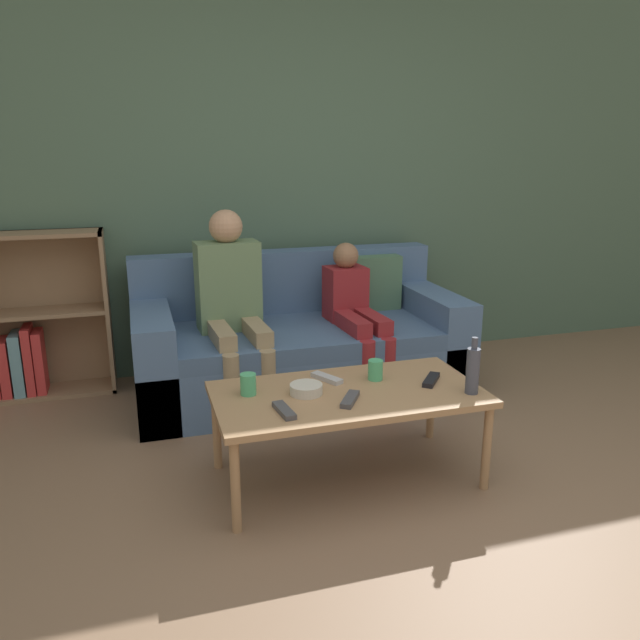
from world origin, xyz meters
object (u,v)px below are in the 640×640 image
tv_remote_1 (350,399)px  tv_remote_3 (327,378)px  bookshelf (34,329)px  person_adult (231,296)px  couch (299,346)px  person_child (355,310)px  cup_far (248,384)px  tv_remote_2 (284,410)px  cup_near (375,370)px  tv_remote_0 (431,380)px  bottle (473,370)px  snack_bowl (306,389)px  coffee_table (348,399)px

tv_remote_1 → tv_remote_3: (-0.02, 0.27, 0.00)m
bookshelf → person_adult: size_ratio=0.88×
bookshelf → person_adult: (1.15, -0.49, 0.25)m
couch → person_child: person_child is taller
cup_far → tv_remote_2: bearing=-66.4°
couch → tv_remote_3: (-0.13, -0.99, 0.16)m
tv_remote_2 → couch: bearing=65.6°
bookshelf → person_adult: 1.27m
person_adult → cup_near: (0.52, -0.96, -0.18)m
cup_near → tv_remote_3: 0.23m
person_adult → tv_remote_1: bearing=-77.9°
tv_remote_0 → bottle: bottle is taller
person_child → cup_near: (-0.22, -0.90, -0.05)m
person_adult → tv_remote_3: size_ratio=6.63×
tv_remote_0 → tv_remote_2: size_ratio=0.93×
cup_far → tv_remote_0: bearing=-6.7°
person_child → tv_remote_0: (0.01, -1.01, -0.08)m
snack_bowl → bottle: (0.71, -0.21, 0.09)m
person_adult → bottle: person_adult is taller
couch → person_adult: (-0.43, -0.09, 0.37)m
coffee_table → tv_remote_1: size_ratio=7.14×
tv_remote_0 → tv_remote_1: 0.45m
snack_bowl → bottle: bottle is taller
person_child → bookshelf: bearing=160.2°
cup_near → tv_remote_1: bearing=-133.3°
tv_remote_1 → tv_remote_2: 0.30m
bookshelf → coffee_table: bearing=-46.1°
couch → tv_remote_0: bearing=-74.1°
coffee_table → couch: bearing=85.9°
tv_remote_3 → bottle: bearing=-58.6°
cup_near → tv_remote_2: 0.56m
tv_remote_2 → bottle: 0.86m
tv_remote_3 → cup_near: bearing=-42.4°
person_child → tv_remote_0: 1.01m
tv_remote_3 → bottle: 0.67m
tv_remote_1 → bottle: bearing=26.3°
couch → tv_remote_3: bearing=-97.6°
bookshelf → cup_far: bookshelf is taller
snack_bowl → tv_remote_0: bearing=-3.1°
tv_remote_1 → cup_far: bearing=-174.2°
coffee_table → tv_remote_2: size_ratio=6.90×
person_child → tv_remote_3: size_ratio=5.32×
person_adult → bottle: 1.51m
person_adult → tv_remote_0: 1.32m
person_adult → tv_remote_3: person_adult is taller
coffee_table → tv_remote_2: bearing=-156.2°
bottle → snack_bowl: bearing=163.8°
couch → bookshelf: size_ratio=1.97×
bookshelf → tv_remote_3: size_ratio=5.83×
cup_far → tv_remote_3: size_ratio=0.56×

